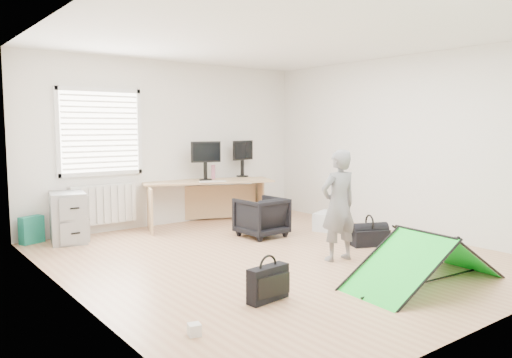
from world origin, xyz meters
TOP-DOWN VIEW (x-y plane):
  - ground at (0.00, 0.00)m, footprint 5.50×5.50m
  - back_wall at (0.00, 2.75)m, footprint 5.00×0.02m
  - window at (-1.20, 2.71)m, footprint 1.20×0.06m
  - radiator at (-1.20, 2.67)m, footprint 1.00×0.12m
  - desk at (0.48, 2.36)m, footprint 2.26×1.38m
  - filing_cabinet at (-1.82, 2.40)m, footprint 0.57×0.69m
  - monitor_left at (0.44, 2.38)m, footprint 0.51×0.26m
  - monitor_right at (1.30, 2.51)m, footprint 0.51×0.22m
  - keyboard at (0.40, 2.09)m, footprint 0.45×0.26m
  - thermos at (0.66, 2.48)m, footprint 0.08×0.08m
  - office_chair at (0.57, 1.02)m, footprint 0.65×0.67m
  - person at (0.50, -0.59)m, footprint 0.54×0.39m
  - kite at (0.52, -1.78)m, footprint 1.83×0.92m
  - storage_crate at (1.72, 0.76)m, footprint 0.60×0.52m
  - tote_bag at (-2.25, 2.63)m, footprint 0.35×0.25m
  - laptop_bag at (-1.08, -1.19)m, footprint 0.45×0.18m
  - white_box at (-2.03, -1.46)m, footprint 0.11×0.11m
  - duffel_bag at (1.41, -0.33)m, footprint 0.57×0.44m

SIDE VIEW (x-z plane):
  - ground at x=0.00m, z-range 0.00..0.00m
  - white_box at x=-2.03m, z-range 0.00..0.10m
  - duffel_bag at x=1.41m, z-range 0.00..0.22m
  - storage_crate at x=1.72m, z-range 0.00..0.28m
  - laptop_bag at x=-1.08m, z-range 0.00..0.33m
  - tote_bag at x=-2.25m, z-range 0.00..0.38m
  - kite at x=0.52m, z-range 0.00..0.55m
  - office_chair at x=0.57m, z-range 0.00..0.59m
  - filing_cabinet at x=-1.82m, z-range 0.00..0.71m
  - desk at x=0.48m, z-range 0.00..0.73m
  - radiator at x=-1.20m, z-range 0.15..0.75m
  - person at x=0.50m, z-range 0.00..1.36m
  - keyboard at x=0.40m, z-range 0.73..0.75m
  - thermos at x=0.66m, z-range 0.73..0.98m
  - monitor_right at x=1.30m, z-range 0.73..1.21m
  - monitor_left at x=0.44m, z-range 0.73..1.21m
  - back_wall at x=0.00m, z-range 0.00..2.70m
  - window at x=-1.20m, z-range 0.95..2.15m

